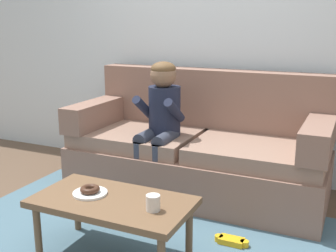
{
  "coord_description": "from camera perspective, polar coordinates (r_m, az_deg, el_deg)",
  "views": [
    {
      "loc": [
        1.24,
        -2.3,
        1.41
      ],
      "look_at": [
        -0.02,
        0.45,
        0.65
      ],
      "focal_mm": 44.75,
      "sensor_mm": 36.0,
      "label": 1
    }
  ],
  "objects": [
    {
      "name": "ground",
      "position": [
        2.97,
        -3.34,
        -14.29
      ],
      "size": [
        10.0,
        10.0,
        0.0
      ],
      "primitive_type": "plane",
      "color": "brown"
    },
    {
      "name": "wall_back",
      "position": [
        3.9,
        6.36,
        13.86
      ],
      "size": [
        8.0,
        0.1,
        2.8
      ],
      "primitive_type": "cube",
      "color": "silver",
      "rests_on": "ground"
    },
    {
      "name": "area_rug",
      "position": [
        2.77,
        -5.87,
        -16.36
      ],
      "size": [
        2.64,
        2.01,
        0.01
      ],
      "primitive_type": "cube",
      "color": "#476675",
      "rests_on": "ground"
    },
    {
      "name": "couch",
      "position": [
        3.52,
        4.24,
        -3.35
      ],
      "size": [
        2.08,
        0.9,
        1.01
      ],
      "color": "#846051",
      "rests_on": "ground"
    },
    {
      "name": "coffee_table",
      "position": [
        2.55,
        -7.55,
        -10.74
      ],
      "size": [
        0.95,
        0.51,
        0.39
      ],
      "color": "brown",
      "rests_on": "ground"
    },
    {
      "name": "person_child",
      "position": [
        3.35,
        -1.05,
        1.34
      ],
      "size": [
        0.34,
        0.58,
        1.1
      ],
      "color": "#1E2338",
      "rests_on": "ground"
    },
    {
      "name": "plate",
      "position": [
        2.61,
        -10.56,
        -8.97
      ],
      "size": [
        0.21,
        0.21,
        0.01
      ],
      "primitive_type": "cylinder",
      "color": "white",
      "rests_on": "coffee_table"
    },
    {
      "name": "donut",
      "position": [
        2.6,
        -10.59,
        -8.47
      ],
      "size": [
        0.15,
        0.15,
        0.04
      ],
      "primitive_type": "torus",
      "rotation": [
        0.0,
        0.0,
        2.89
      ],
      "color": "#422619",
      "rests_on": "plate"
    },
    {
      "name": "mug",
      "position": [
        2.35,
        -2.05,
        -10.41
      ],
      "size": [
        0.08,
        0.08,
        0.09
      ],
      "primitive_type": "cylinder",
      "color": "silver",
      "rests_on": "coffee_table"
    },
    {
      "name": "toy_controller",
      "position": [
        2.83,
        8.64,
        -15.31
      ],
      "size": [
        0.23,
        0.09,
        0.05
      ],
      "rotation": [
        0.0,
        0.0,
        0.3
      ],
      "color": "gold",
      "rests_on": "ground"
    }
  ]
}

